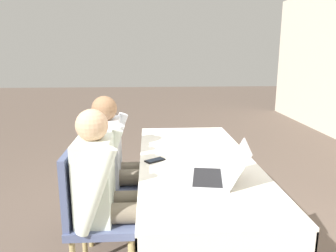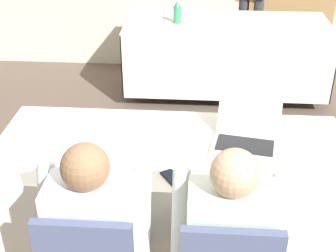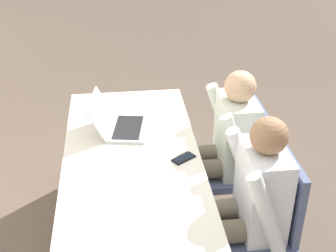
{
  "view_description": "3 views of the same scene",
  "coord_description": "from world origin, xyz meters",
  "px_view_note": "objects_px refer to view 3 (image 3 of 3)",
  "views": [
    {
      "loc": [
        2.26,
        -0.34,
        1.53
      ],
      "look_at": [
        0.0,
        -0.21,
        1.01
      ],
      "focal_mm": 35.0,
      "sensor_mm": 36.0,
      "label": 1
    },
    {
      "loc": [
        0.14,
        -2.18,
        2.16
      ],
      "look_at": [
        0.0,
        -0.21,
        1.01
      ],
      "focal_mm": 50.0,
      "sensor_mm": 36.0,
      "label": 2
    },
    {
      "loc": [
        -2.25,
        0.06,
        2.32
      ],
      "look_at": [
        0.0,
        -0.21,
        1.01
      ],
      "focal_mm": 50.0,
      "sensor_mm": 36.0,
      "label": 3
    }
  ],
  "objects_px": {
    "chair_near_right": "(237,162)",
    "person_checkered_shirt": "(247,200)",
    "laptop": "(120,124)",
    "chair_near_left": "(263,221)",
    "cell_phone": "(183,158)",
    "person_white_shirt": "(224,143)"
  },
  "relations": [
    {
      "from": "cell_phone",
      "to": "chair_near_right",
      "type": "bearing_deg",
      "value": -91.24
    },
    {
      "from": "person_checkered_shirt",
      "to": "laptop",
      "type": "bearing_deg",
      "value": -136.6
    },
    {
      "from": "person_checkered_shirt",
      "to": "chair_near_left",
      "type": "bearing_deg",
      "value": 90.0
    },
    {
      "from": "chair_near_right",
      "to": "person_checkered_shirt",
      "type": "bearing_deg",
      "value": -10.03
    },
    {
      "from": "chair_near_right",
      "to": "person_checkered_shirt",
      "type": "height_order",
      "value": "person_checkered_shirt"
    },
    {
      "from": "chair_near_right",
      "to": "person_white_shirt",
      "type": "bearing_deg",
      "value": -90.0
    },
    {
      "from": "chair_near_left",
      "to": "chair_near_right",
      "type": "bearing_deg",
      "value": -180.0
    },
    {
      "from": "laptop",
      "to": "chair_near_right",
      "type": "height_order",
      "value": "laptop"
    },
    {
      "from": "laptop",
      "to": "chair_near_left",
      "type": "relative_size",
      "value": 0.44
    },
    {
      "from": "cell_phone",
      "to": "person_white_shirt",
      "type": "xyz_separation_m",
      "value": [
        0.27,
        -0.31,
        -0.08
      ]
    },
    {
      "from": "cell_phone",
      "to": "person_checkered_shirt",
      "type": "xyz_separation_m",
      "value": [
        -0.32,
        -0.31,
        -0.08
      ]
    },
    {
      "from": "person_checkered_shirt",
      "to": "person_white_shirt",
      "type": "height_order",
      "value": "same"
    },
    {
      "from": "laptop",
      "to": "person_checkered_shirt",
      "type": "xyz_separation_m",
      "value": [
        -0.71,
        -0.67,
        -0.12
      ]
    },
    {
      "from": "laptop",
      "to": "person_checkered_shirt",
      "type": "height_order",
      "value": "person_checkered_shirt"
    },
    {
      "from": "chair_near_left",
      "to": "person_checkered_shirt",
      "type": "xyz_separation_m",
      "value": [
        0.0,
        0.1,
        0.16
      ]
    },
    {
      "from": "laptop",
      "to": "chair_near_left",
      "type": "height_order",
      "value": "laptop"
    },
    {
      "from": "chair_near_left",
      "to": "person_checkered_shirt",
      "type": "distance_m",
      "value": 0.19
    },
    {
      "from": "laptop",
      "to": "chair_near_right",
      "type": "xyz_separation_m",
      "value": [
        -0.12,
        -0.78,
        -0.28
      ]
    },
    {
      "from": "chair_near_left",
      "to": "person_checkered_shirt",
      "type": "height_order",
      "value": "person_checkered_shirt"
    },
    {
      "from": "chair_near_left",
      "to": "person_white_shirt",
      "type": "xyz_separation_m",
      "value": [
        0.59,
        0.1,
        0.16
      ]
    },
    {
      "from": "cell_phone",
      "to": "chair_near_left",
      "type": "relative_size",
      "value": 0.17
    },
    {
      "from": "chair_near_right",
      "to": "person_checkered_shirt",
      "type": "relative_size",
      "value": 0.78
    }
  ]
}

